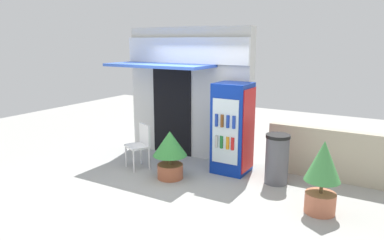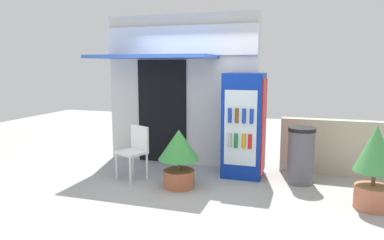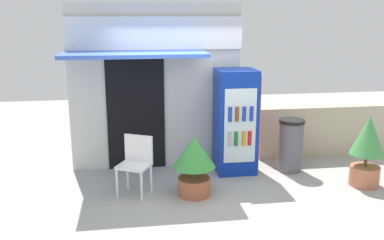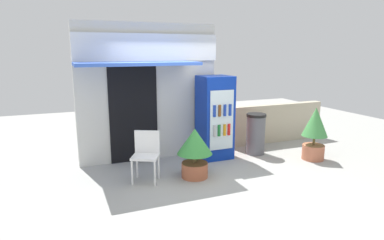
{
  "view_description": "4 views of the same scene",
  "coord_description": "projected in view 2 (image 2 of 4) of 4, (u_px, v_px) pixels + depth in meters",
  "views": [
    {
      "loc": [
        3.65,
        -5.31,
        2.59
      ],
      "look_at": [
        0.1,
        0.71,
        1.04
      ],
      "focal_mm": 33.7,
      "sensor_mm": 36.0,
      "label": 1
    },
    {
      "loc": [
        1.84,
        -5.01,
        1.92
      ],
      "look_at": [
        0.07,
        0.5,
        1.03
      ],
      "focal_mm": 33.26,
      "sensor_mm": 36.0,
      "label": 2
    },
    {
      "loc": [
        -0.92,
        -5.85,
        2.68
      ],
      "look_at": [
        0.05,
        0.74,
        1.02
      ],
      "focal_mm": 39.66,
      "sensor_mm": 36.0,
      "label": 3
    },
    {
      "loc": [
        -2.21,
        -5.18,
        2.3
      ],
      "look_at": [
        0.14,
        0.62,
        0.97
      ],
      "focal_mm": 30.43,
      "sensor_mm": 36.0,
      "label": 4
    }
  ],
  "objects": [
    {
      "name": "plastic_chair",
      "position": [
        135.0,
        148.0,
        6.02
      ],
      "size": [
        0.59,
        0.56,
        0.9
      ],
      "color": "white",
      "rests_on": "ground"
    },
    {
      "name": "drink_cooler",
      "position": [
        244.0,
        125.0,
        6.13
      ],
      "size": [
        0.69,
        0.71,
        1.79
      ],
      "color": "#0C2D9E",
      "rests_on": "ground"
    },
    {
      "name": "potted_plant_near_shop",
      "position": [
        179.0,
        153.0,
        5.57
      ],
      "size": [
        0.65,
        0.65,
        0.93
      ],
      "color": "#AD5B3D",
      "rests_on": "ground"
    },
    {
      "name": "stone_boundary_wall",
      "position": [
        363.0,
        149.0,
        6.13
      ],
      "size": [
        2.78,
        0.21,
        0.98
      ],
      "primitive_type": "cube",
      "color": "#B7AD93",
      "rests_on": "ground"
    },
    {
      "name": "storefront_building",
      "position": [
        180.0,
        87.0,
        6.93
      ],
      "size": [
        2.98,
        1.27,
        2.87
      ],
      "color": "silver",
      "rests_on": "ground"
    },
    {
      "name": "potted_plant_curbside",
      "position": [
        375.0,
        162.0,
        4.7
      ],
      "size": [
        0.54,
        0.54,
        1.14
      ],
      "color": "#BC6B4C",
      "rests_on": "ground"
    },
    {
      "name": "ground",
      "position": [
        178.0,
        189.0,
        5.56
      ],
      "size": [
        16.0,
        16.0,
        0.0
      ],
      "primitive_type": "plane",
      "color": "#A3A39E"
    },
    {
      "name": "trash_bin",
      "position": [
        301.0,
        155.0,
        5.78
      ],
      "size": [
        0.44,
        0.44,
        0.93
      ],
      "color": "#595960",
      "rests_on": "ground"
    }
  ]
}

